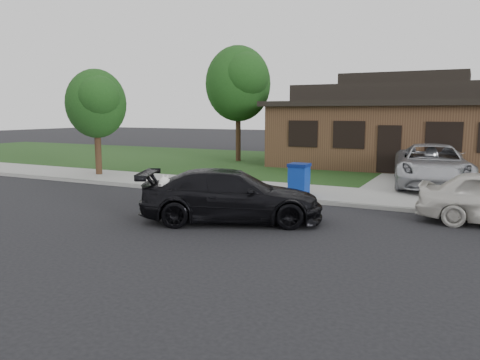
% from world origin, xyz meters
% --- Properties ---
extents(ground, '(120.00, 120.00, 0.00)m').
position_xyz_m(ground, '(0.00, 0.00, 0.00)').
color(ground, black).
rests_on(ground, ground).
extents(sidewalk, '(60.00, 3.00, 0.12)m').
position_xyz_m(sidewalk, '(0.00, 5.00, 0.06)').
color(sidewalk, gray).
rests_on(sidewalk, ground).
extents(curb, '(60.00, 0.12, 0.12)m').
position_xyz_m(curb, '(0.00, 3.50, 0.06)').
color(curb, gray).
rests_on(curb, ground).
extents(lawn, '(60.00, 13.00, 0.13)m').
position_xyz_m(lawn, '(0.00, 13.00, 0.07)').
color(lawn, '#193814').
rests_on(lawn, ground).
extents(driveway, '(4.50, 13.00, 0.14)m').
position_xyz_m(driveway, '(6.00, 10.00, 0.07)').
color(driveway, gray).
rests_on(driveway, ground).
extents(sedan, '(5.09, 3.65, 1.37)m').
position_xyz_m(sedan, '(1.77, 0.21, 0.69)').
color(sedan, black).
rests_on(sedan, ground).
extents(minivan, '(3.35, 5.86, 1.54)m').
position_xyz_m(minivan, '(6.01, 8.08, 0.91)').
color(minivan, '#A8AAB0').
rests_on(minivan, driveway).
extents(recycling_bin, '(0.63, 0.68, 1.05)m').
position_xyz_m(recycling_bin, '(2.25, 4.12, 0.65)').
color(recycling_bin, '#0E319A').
rests_on(recycling_bin, sidewalk).
extents(house, '(12.60, 8.60, 4.65)m').
position_xyz_m(house, '(4.00, 15.00, 2.13)').
color(house, '#422B1C').
rests_on(house, ground).
extents(tree_0, '(3.78, 3.60, 6.34)m').
position_xyz_m(tree_0, '(-4.34, 12.88, 4.48)').
color(tree_0, '#332114').
rests_on(tree_0, ground).
extents(tree_2, '(2.73, 2.60, 4.59)m').
position_xyz_m(tree_2, '(-7.38, 5.11, 3.27)').
color(tree_2, '#332114').
rests_on(tree_2, ground).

